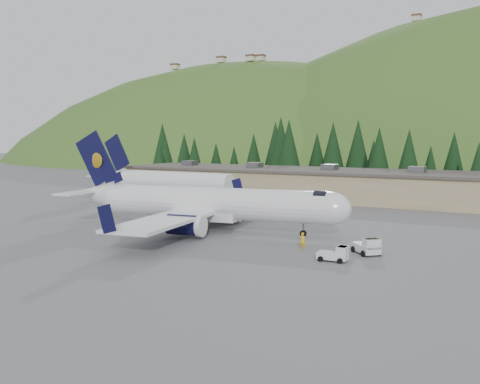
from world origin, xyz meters
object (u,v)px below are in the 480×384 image
at_px(airliner, 206,204).
at_px(baggage_tug_b, 368,247).
at_px(ramp_worker, 303,241).
at_px(second_airliner, 161,181).
at_px(baggage_tug_a, 335,254).
at_px(terminal_building, 303,183).

relative_size(airliner, baggage_tug_b, 10.77).
distance_m(baggage_tug_b, ramp_worker, 6.17).
bearing_deg(ramp_worker, airliner, -18.59).
distance_m(second_airliner, baggage_tug_a, 51.86).
height_order(baggage_tug_b, terminal_building, terminal_building).
bearing_deg(airliner, ramp_worker, -26.53).
distance_m(airliner, ramp_worker, 14.89).
xyz_separation_m(terminal_building, ramp_worker, (18.02, -42.63, -1.78)).
relative_size(second_airliner, baggage_tug_a, 10.38).
bearing_deg(baggage_tug_b, baggage_tug_a, -66.14).
xyz_separation_m(baggage_tug_b, terminal_building, (-24.12, 41.71, 1.89)).
relative_size(baggage_tug_a, terminal_building, 0.04).
bearing_deg(ramp_worker, baggage_tug_a, 143.67).
bearing_deg(baggage_tug_a, terminal_building, 113.62).
height_order(airliner, terminal_building, airliner).
height_order(second_airliner, baggage_tug_b, second_airliner).
distance_m(baggage_tug_a, terminal_building, 51.03).
bearing_deg(baggage_tug_a, second_airliner, 142.39).
height_order(baggage_tug_b, ramp_worker, ramp_worker).
distance_m(baggage_tug_a, baggage_tug_b, 4.40).
relative_size(baggage_tug_a, ramp_worker, 1.57).
height_order(second_airliner, ramp_worker, second_airliner).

